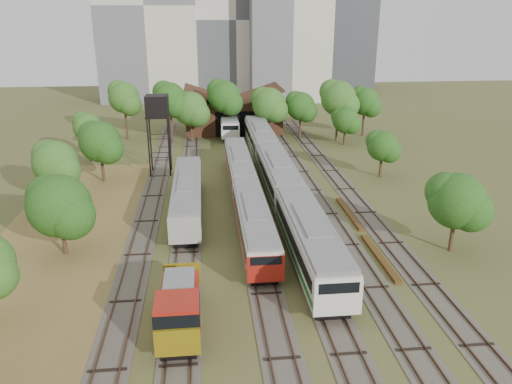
{
  "coord_description": "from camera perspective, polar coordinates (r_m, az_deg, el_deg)",
  "views": [
    {
      "loc": [
        -6.07,
        -28.02,
        19.01
      ],
      "look_at": [
        -1.17,
        18.22,
        2.5
      ],
      "focal_mm": 35.0,
      "sensor_mm": 36.0,
      "label": 1
    }
  ],
  "objects": [
    {
      "name": "railcar_rear",
      "position": [
        85.78,
        -3.24,
        8.0
      ],
      "size": [
        2.87,
        16.08,
        3.55
      ],
      "color": "black",
      "rests_on": "ground"
    },
    {
      "name": "railcar_green_set",
      "position": [
        55.94,
        2.54,
        1.91
      ],
      "size": [
        3.17,
        52.08,
        3.92
      ],
      "color": "black",
      "rests_on": "ground"
    },
    {
      "name": "rail_pile_near",
      "position": [
        42.79,
        13.94,
        -7.24
      ],
      "size": [
        0.57,
        8.53,
        0.28
      ],
      "primitive_type": "cube",
      "color": "brown",
      "rests_on": "ground"
    },
    {
      "name": "tower_far_right",
      "position": [
        143.8,
        10.62,
        17.24
      ],
      "size": [
        12.0,
        12.0,
        28.0
      ],
      "primitive_type": "cube",
      "color": "#3C3D43",
      "rests_on": "ground"
    },
    {
      "name": "tracks",
      "position": [
        56.57,
        -0.21,
        -0.04
      ],
      "size": [
        24.6,
        80.0,
        0.19
      ],
      "color": "#4C473D",
      "rests_on": "ground"
    },
    {
      "name": "ground",
      "position": [
        34.4,
        5.31,
        -14.09
      ],
      "size": [
        240.0,
        240.0,
        0.0
      ],
      "primitive_type": "plane",
      "color": "#475123",
      "rests_on": "ground"
    },
    {
      "name": "tower_left",
      "position": [
        123.61,
        -12.34,
        20.06
      ],
      "size": [
        22.0,
        16.0,
        42.0
      ],
      "primitive_type": "cube",
      "color": "beige",
      "rests_on": "ground"
    },
    {
      "name": "rail_pile_far",
      "position": [
        51.19,
        10.6,
        -2.44
      ],
      "size": [
        0.52,
        8.39,
        0.27
      ],
      "primitive_type": "cube",
      "color": "brown",
      "rests_on": "ground"
    },
    {
      "name": "old_grey_coach",
      "position": [
        50.62,
        -7.87,
        -0.38
      ],
      "size": [
        2.84,
        18.0,
        3.51
      ],
      "color": "black",
      "rests_on": "ground"
    },
    {
      "name": "tower_centre",
      "position": [
        128.28,
        -2.58,
        19.08
      ],
      "size": [
        20.0,
        18.0,
        36.0
      ],
      "primitive_type": "cube",
      "color": "beige",
      "rests_on": "ground"
    },
    {
      "name": "dry_grass_patch",
      "position": [
        42.43,
        -21.91,
        -8.58
      ],
      "size": [
        14.0,
        60.0,
        0.04
      ],
      "primitive_type": "cube",
      "color": "brown",
      "rests_on": "ground"
    },
    {
      "name": "maintenance_shed",
      "position": [
        87.64,
        -2.66,
        8.95
      ],
      "size": [
        16.45,
        11.55,
        7.58
      ],
      "color": "#392114",
      "rests_on": "ground"
    },
    {
      "name": "railcar_red_set",
      "position": [
        51.96,
        -1.21,
        0.19
      ],
      "size": [
        2.75,
        34.57,
        3.39
      ],
      "color": "black",
      "rests_on": "ground"
    },
    {
      "name": "shunter_locomotive",
      "position": [
        32.27,
        -8.75,
        -13.24
      ],
      "size": [
        2.65,
        8.1,
        3.47
      ],
      "color": "black",
      "rests_on": "ground"
    },
    {
      "name": "water_tower",
      "position": [
        62.81,
        -11.23,
        9.39
      ],
      "size": [
        2.85,
        2.85,
        9.89
      ],
      "color": "black",
      "rests_on": "ground"
    },
    {
      "name": "tree_band_left",
      "position": [
        48.21,
        -21.81,
        0.75
      ],
      "size": [
        8.3,
        51.58,
        7.39
      ],
      "color": "#382616",
      "rests_on": "ground"
    },
    {
      "name": "tree_band_far",
      "position": [
        79.98,
        -1.16,
        10.3
      ],
      "size": [
        43.47,
        9.63,
        9.53
      ],
      "color": "#382616",
      "rests_on": "ground"
    },
    {
      "name": "tree_band_right",
      "position": [
        58.56,
        15.38,
        4.18
      ],
      "size": [
        5.4,
        41.49,
        6.89
      ],
      "color": "#382616",
      "rests_on": "ground"
    }
  ]
}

